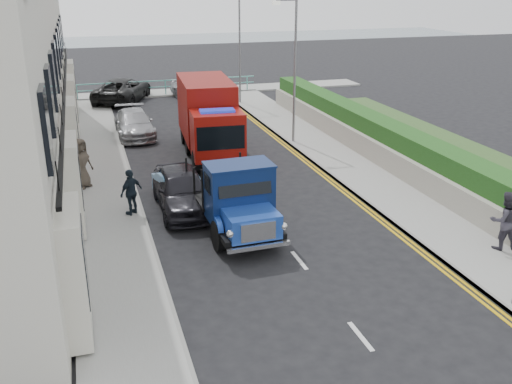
% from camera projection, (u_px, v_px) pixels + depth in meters
% --- Properties ---
extents(ground, '(120.00, 120.00, 0.00)m').
position_uv_depth(ground, '(326.00, 294.00, 15.17)').
color(ground, black).
rests_on(ground, ground).
extents(pavement_west, '(2.40, 38.00, 0.12)m').
position_uv_depth(pavement_west, '(106.00, 196.00, 21.77)').
color(pavement_west, gray).
rests_on(pavement_west, ground).
extents(pavement_east, '(2.60, 38.00, 0.12)m').
position_uv_depth(pavement_east, '(355.00, 170.00, 24.65)').
color(pavement_east, gray).
rests_on(pavement_east, ground).
extents(promenade, '(30.00, 2.50, 0.12)m').
position_uv_depth(promenade, '(164.00, 93.00, 41.08)').
color(promenade, gray).
rests_on(promenade, ground).
extents(sea_plane, '(120.00, 120.00, 0.00)m').
position_uv_depth(sea_plane, '(126.00, 46.00, 68.82)').
color(sea_plane, slate).
rests_on(sea_plane, ground).
extents(garden_east, '(1.45, 28.00, 1.75)m').
position_uv_depth(garden_east, '(396.00, 148.00, 24.87)').
color(garden_east, '#B2AD9E').
rests_on(garden_east, ground).
extents(seafront_railing, '(13.00, 0.08, 1.11)m').
position_uv_depth(seafront_railing, '(166.00, 88.00, 40.18)').
color(seafront_railing, '#59B2A5').
rests_on(seafront_railing, ground).
extents(lamp_mid, '(1.23, 0.18, 7.00)m').
position_uv_depth(lamp_mid, '(293.00, 63.00, 27.41)').
color(lamp_mid, slate).
rests_on(lamp_mid, ground).
extents(lamp_far, '(1.23, 0.18, 7.00)m').
position_uv_depth(lamp_far, '(238.00, 42.00, 36.36)').
color(lamp_far, slate).
rests_on(lamp_far, ground).
extents(bedford_lorry, '(2.23, 5.27, 2.46)m').
position_uv_depth(bedford_lorry, '(238.00, 203.00, 18.23)').
color(bedford_lorry, black).
rests_on(bedford_lorry, ground).
extents(red_lorry, '(2.69, 6.70, 3.43)m').
position_uv_depth(red_lorry, '(209.00, 116.00, 26.46)').
color(red_lorry, black).
rests_on(red_lorry, ground).
extents(parked_car_front, '(1.83, 4.49, 1.53)m').
position_uv_depth(parked_car_front, '(182.00, 189.00, 20.44)').
color(parked_car_front, black).
rests_on(parked_car_front, ground).
extents(parked_car_mid, '(1.74, 3.88, 1.24)m').
position_uv_depth(parked_car_mid, '(182.00, 193.00, 20.50)').
color(parked_car_mid, teal).
rests_on(parked_car_mid, ground).
extents(parked_car_rear, '(1.91, 4.61, 1.33)m').
position_uv_depth(parked_car_rear, '(134.00, 124.00, 29.97)').
color(parked_car_rear, '#98999D').
rests_on(parked_car_rear, ground).
extents(seafront_car_left, '(4.71, 6.33, 1.60)m').
position_uv_depth(seafront_car_left, '(122.00, 90.00, 38.19)').
color(seafront_car_left, black).
rests_on(seafront_car_left, ground).
extents(seafront_car_right, '(3.54, 5.00, 1.58)m').
position_uv_depth(seafront_car_right, '(197.00, 88.00, 38.84)').
color(seafront_car_right, '#9C9CA0').
rests_on(seafront_car_right, ground).
extents(pedestrian_east_far, '(1.01, 0.85, 1.84)m').
position_uv_depth(pedestrian_east_far, '(504.00, 220.00, 17.15)').
color(pedestrian_east_far, '#36333E').
rests_on(pedestrian_east_far, pavement_east).
extents(pedestrian_west_near, '(1.00, 0.91, 1.64)m').
position_uv_depth(pedestrian_west_near, '(131.00, 192.00, 19.70)').
color(pedestrian_west_near, black).
rests_on(pedestrian_west_near, pavement_west).
extents(pedestrian_west_far, '(1.14, 1.11, 1.98)m').
position_uv_depth(pedestrian_west_far, '(81.00, 163.00, 22.18)').
color(pedestrian_west_far, '#40382E').
rests_on(pedestrian_west_far, pavement_west).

